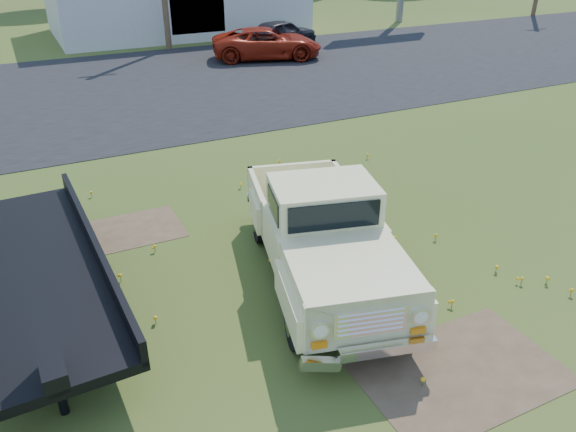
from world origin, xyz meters
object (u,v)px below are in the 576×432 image
object	(u,v)px
vintage_pickup_truck	(322,233)
red_pickup	(267,44)
flatbed_trailer	(29,266)
dark_sedan	(281,33)

from	to	relation	value
vintage_pickup_truck	red_pickup	world-z (taller)	vintage_pickup_truck
vintage_pickup_truck	flatbed_trailer	size ratio (longest dim) A/B	0.82
flatbed_trailer	dark_sedan	xyz separation A→B (m)	(13.43, 18.53, -0.22)
flatbed_trailer	dark_sedan	bearing A→B (deg)	51.76
vintage_pickup_truck	flatbed_trailer	bearing A→B (deg)	178.97
red_pickup	flatbed_trailer	bearing A→B (deg)	161.77
vintage_pickup_truck	red_pickup	distance (m)	18.86
red_pickup	dark_sedan	size ratio (longest dim) A/B	1.26
red_pickup	dark_sedan	world-z (taller)	red_pickup
vintage_pickup_truck	red_pickup	size ratio (longest dim) A/B	1.06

